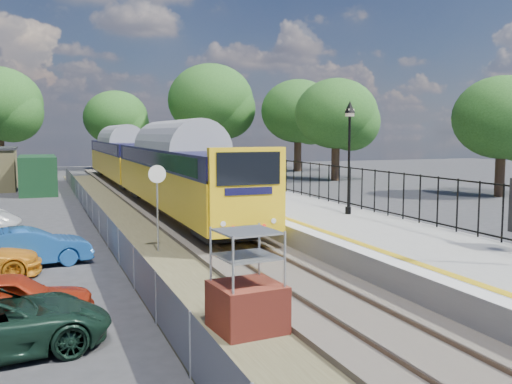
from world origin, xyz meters
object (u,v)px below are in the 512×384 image
speed_sign (157,192)px  victorian_lamp_north (349,131)px  car_blue (29,247)px  train (142,161)px  car_red (7,300)px  brick_plinth (247,283)px

speed_sign → victorian_lamp_north: bearing=0.5°
victorian_lamp_north → car_blue: (-12.16, -1.11, -3.68)m
train → car_blue: (-6.86, -19.04, -1.72)m
car_blue → car_red: bearing=168.2°
speed_sign → car_blue: size_ratio=0.83×
brick_plinth → car_red: size_ratio=0.61×
victorian_lamp_north → speed_sign: victorian_lamp_north is taller
brick_plinth → speed_sign: bearing=91.0°
speed_sign → brick_plinth: bearing=-92.4°
train → car_red: bearing=-106.2°
brick_plinth → car_red: bearing=156.1°
victorian_lamp_north → speed_sign: size_ratio=1.48×
victorian_lamp_north → car_blue: bearing=-174.8°
brick_plinth → car_blue: brick_plinth is taller
train → car_red: size_ratio=11.28×
brick_plinth → speed_sign: speed_sign is taller
victorian_lamp_north → car_blue: 12.75m
speed_sign → car_blue: bearing=-175.9°
victorian_lamp_north → car_blue: size_ratio=1.23×
brick_plinth → car_blue: (-4.36, 8.09, -0.45)m
brick_plinth → speed_sign: 8.71m
victorian_lamp_north → brick_plinth: victorian_lamp_north is taller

